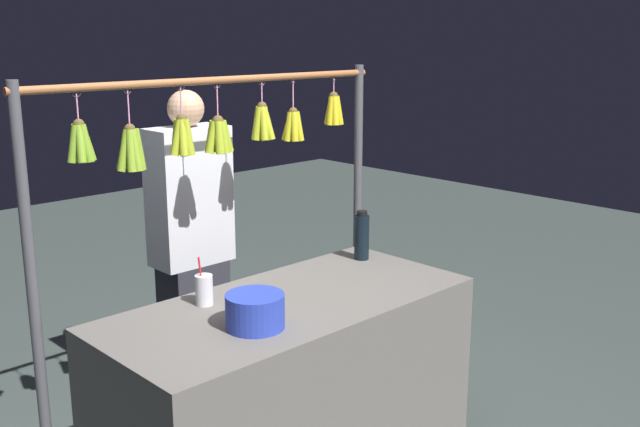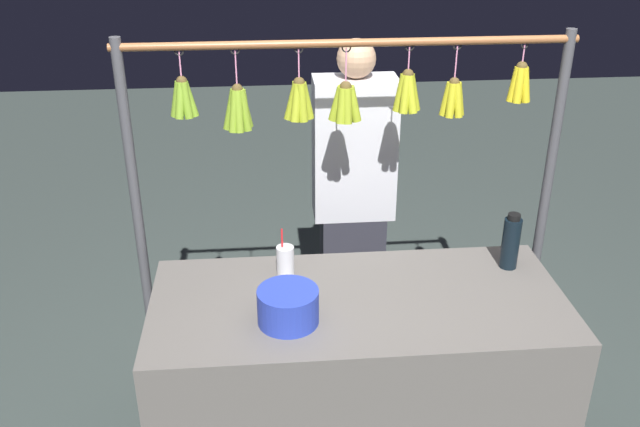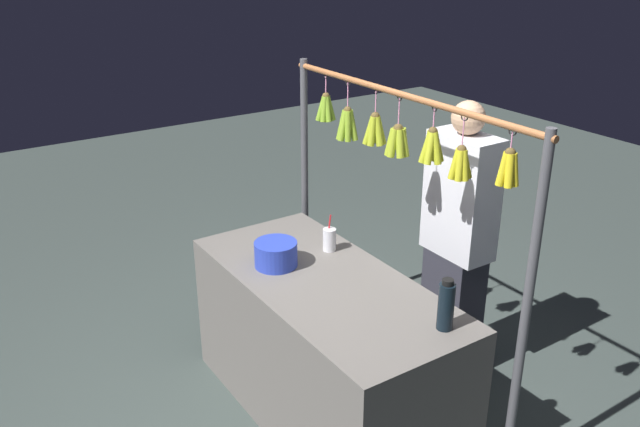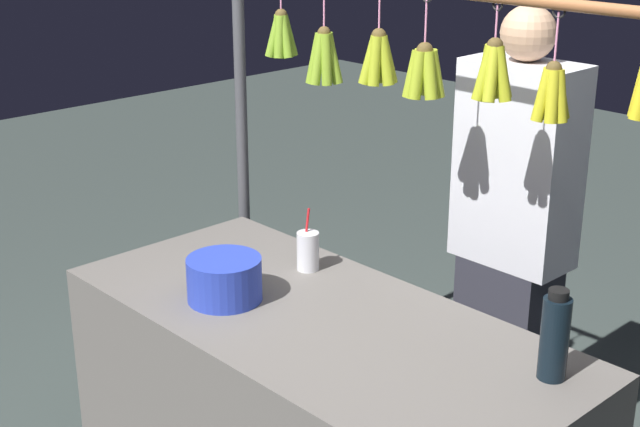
{
  "view_description": "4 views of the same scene",
  "coord_description": "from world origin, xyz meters",
  "views": [
    {
      "loc": [
        1.94,
        2.2,
        1.92
      ],
      "look_at": [
        -0.19,
        0.0,
        1.17
      ],
      "focal_mm": 41.59,
      "sensor_mm": 36.0,
      "label": 1
    },
    {
      "loc": [
        0.35,
        2.26,
        2.31
      ],
      "look_at": [
        0.15,
        0.0,
        1.2
      ],
      "focal_mm": 38.92,
      "sensor_mm": 36.0,
      "label": 2
    },
    {
      "loc": [
        -2.48,
        1.68,
        2.46
      ],
      "look_at": [
        0.05,
        0.0,
        1.17
      ],
      "focal_mm": 37.69,
      "sensor_mm": 36.0,
      "label": 3
    },
    {
      "loc": [
        -1.75,
        1.65,
        2.02
      ],
      "look_at": [
        -0.0,
        0.0,
        1.14
      ],
      "focal_mm": 51.45,
      "sensor_mm": 36.0,
      "label": 4
    }
  ],
  "objects": [
    {
      "name": "display_rack",
      "position": [
        0.01,
        -0.44,
        1.28
      ],
      "size": [
        1.85,
        0.12,
        1.76
      ],
      "color": "#4C4C51",
      "rests_on": "ground"
    },
    {
      "name": "market_counter",
      "position": [
        0.0,
        0.0,
        0.41
      ],
      "size": [
        1.63,
        0.74,
        0.82
      ],
      "primitive_type": "cube",
      "color": "#66605B",
      "rests_on": "ground"
    },
    {
      "name": "blue_bucket",
      "position": [
        0.28,
        0.13,
        0.89
      ],
      "size": [
        0.23,
        0.23,
        0.13
      ],
      "primitive_type": "cylinder",
      "color": "#2B41BE",
      "rests_on": "market_counter"
    },
    {
      "name": "drink_cup",
      "position": [
        0.28,
        -0.21,
        0.89
      ],
      "size": [
        0.07,
        0.07,
        0.2
      ],
      "color": "silver",
      "rests_on": "market_counter"
    },
    {
      "name": "vendor_person",
      "position": [
        -0.08,
        -0.83,
        0.82
      ],
      "size": [
        0.39,
        0.21,
        1.65
      ],
      "color": "#2D2D38",
      "rests_on": "ground"
    },
    {
      "name": "ground_plane",
      "position": [
        0.0,
        0.0,
        0.0
      ],
      "size": [
        12.0,
        12.0,
        0.0
      ],
      "primitive_type": "plane",
      "color": "#3B4542"
    },
    {
      "name": "water_bottle",
      "position": [
        -0.66,
        -0.19,
        0.94
      ],
      "size": [
        0.07,
        0.07,
        0.25
      ],
      "color": "black",
      "rests_on": "market_counter"
    }
  ]
}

